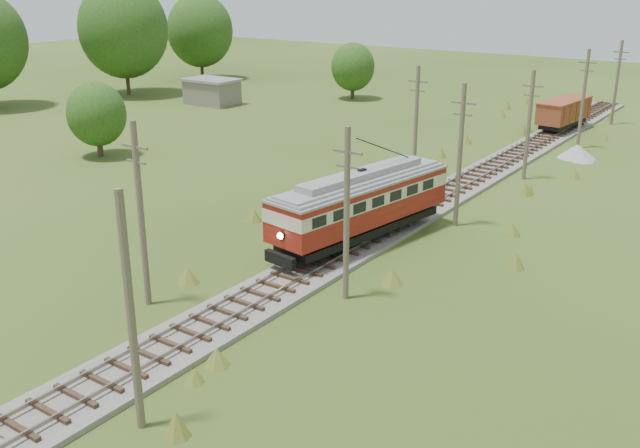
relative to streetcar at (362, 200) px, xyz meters
The scene contains 17 objects.
railbed_main 9.59m from the streetcar, 90.00° to the left, with size 3.60×96.00×0.57m.
streetcar is the anchor object (origin of this frame).
gondola 38.69m from the streetcar, 90.00° to the left, with size 3.35×8.27×2.68m.
gravel_pile 28.69m from the streetcar, 80.86° to the left, with size 3.32×3.52×1.21m.
utility_pole_r_1 20.06m from the streetcar, 81.08° to the right, with size 0.30×0.30×8.80m.
utility_pole_r_2 7.70m from the streetcar, 63.94° to the right, with size 1.60×0.30×8.60m.
utility_pole_r_3 7.27m from the streetcar, 62.89° to the left, with size 1.60×0.30×9.00m.
utility_pole_r_4 19.55m from the streetcar, 81.14° to the left, with size 1.60×0.30×8.40m.
utility_pole_r_5 32.48m from the streetcar, 83.98° to the left, with size 1.60×0.30×8.90m.
utility_pole_r_6 45.40m from the streetcar, 85.95° to the left, with size 1.60×0.30×8.70m.
utility_pole_l_a 13.56m from the streetcar, 108.23° to the right, with size 1.60×0.30×9.00m.
utility_pole_l_b 15.99m from the streetcar, 106.44° to the left, with size 1.60×0.30×8.60m.
tree_left_4 61.67m from the streetcar, 151.56° to the left, with size 11.34×11.34×14.61m.
tree_left_5 72.13m from the streetcar, 141.06° to the left, with size 9.66×9.66×12.44m.
tree_mid_a 51.54m from the streetcar, 122.92° to the left, with size 5.46×5.46×7.03m.
tree_mid_c 30.47m from the streetcar, behind, with size 5.04×5.04×6.49m.
shed 50.16m from the streetcar, 142.90° to the left, with size 6.40×4.40×3.10m.
Camera 1 is at (20.51, -8.95, 15.17)m, focal length 40.00 mm.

